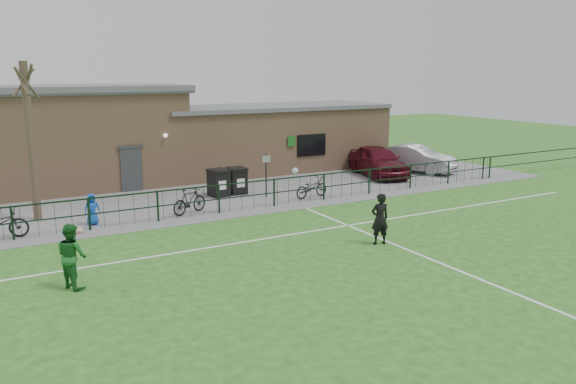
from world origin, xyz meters
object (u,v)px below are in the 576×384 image
car_maroon (378,161)px  car_silver (415,158)px  bare_tree (31,143)px  wheelie_bin_left (219,184)px  bicycle_d (190,201)px  spectator_child (92,209)px  outfield_player (72,256)px  bicycle_e (311,188)px  ball_ground (79,231)px  sign_post (266,176)px  wheelie_bin_right (237,181)px

car_maroon → car_silver: (2.61, -0.02, -0.07)m
bare_tree → wheelie_bin_left: size_ratio=5.19×
car_silver → bicycle_d: bearing=167.7°
car_maroon → spectator_child: size_ratio=4.08×
wheelie_bin_left → bicycle_d: size_ratio=0.68×
bicycle_d → outfield_player: size_ratio=0.98×
bare_tree → spectator_child: bearing=-46.6°
car_maroon → car_silver: 2.61m
bicycle_e → outfield_player: 12.69m
outfield_player → ball_ground: bearing=-34.2°
bicycle_d → ball_ground: bearing=76.8°
sign_post → outfield_player: sign_post is taller
bicycle_d → spectator_child: 3.72m
wheelie_bin_left → car_silver: (12.16, 0.51, 0.18)m
wheelie_bin_left → sign_post: size_ratio=0.58×
car_silver → bicycle_d: (-14.43, -2.98, -0.24)m
bicycle_e → sign_post: bearing=50.3°
bare_tree → spectator_child: 3.46m
car_maroon → bicycle_e: car_maroon is taller
car_maroon → ball_ground: 16.62m
sign_post → car_silver: 10.55m
spectator_child → outfield_player: 6.35m
bicycle_d → spectator_child: size_ratio=1.44×
ball_ground → bicycle_e: bearing=5.1°
bicycle_d → spectator_child: spectator_child is taller
car_silver → spectator_child: 18.36m
bicycle_e → wheelie_bin_left: bearing=47.4°
bicycle_d → car_silver: bearing=-101.6°
wheelie_bin_left → wheelie_bin_right: 0.96m
wheelie_bin_right → bicycle_e: bearing=-40.9°
bicycle_d → wheelie_bin_right: bearing=-74.6°
bicycle_d → wheelie_bin_left: bearing=-65.8°
car_silver → spectator_child: bearing=164.8°
bare_tree → ball_ground: 4.14m
wheelie_bin_left → spectator_child: bearing=-167.5°
wheelie_bin_left → spectator_child: size_ratio=0.97×
sign_post → ball_ground: sign_post is taller
wheelie_bin_right → bicycle_d: (-3.22, -2.57, -0.06)m
bare_tree → bicycle_e: bare_tree is taller
car_maroon → spectator_child: (-15.53, -2.81, -0.23)m
car_maroon → spectator_child: 15.79m
car_maroon → ball_ground: size_ratio=19.70×
bare_tree → car_silver: (19.86, 0.98, -2.22)m
bicycle_e → ball_ground: bearing=86.0°
wheelie_bin_right → sign_post: size_ratio=0.57×
wheelie_bin_left → car_silver: size_ratio=0.25×
bicycle_d → bicycle_e: 5.81m
bare_tree → car_maroon: bare_tree is taller
bare_tree → sign_post: bare_tree is taller
bare_tree → bicycle_e: (11.24, -1.86, -2.52)m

